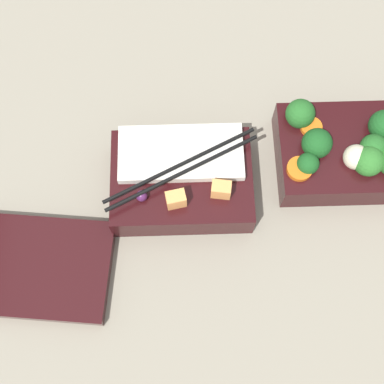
% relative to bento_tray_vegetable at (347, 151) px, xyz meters
% --- Properties ---
extents(ground_plane, '(3.00, 3.00, 0.00)m').
position_rel_bento_tray_vegetable_xyz_m(ground_plane, '(0.12, 0.03, -0.03)').
color(ground_plane, gray).
extents(bento_tray_vegetable, '(0.19, 0.13, 0.08)m').
position_rel_bento_tray_vegetable_xyz_m(bento_tray_vegetable, '(0.00, 0.00, 0.00)').
color(bento_tray_vegetable, black).
rests_on(bento_tray_vegetable, ground_plane).
extents(bento_tray_rice, '(0.20, 0.13, 0.07)m').
position_rel_bento_tray_vegetable_xyz_m(bento_tray_rice, '(0.22, 0.03, -0.01)').
color(bento_tray_rice, black).
rests_on(bento_tray_rice, ground_plane).
extents(bento_lid, '(0.19, 0.15, 0.02)m').
position_rel_bento_tray_vegetable_xyz_m(bento_lid, '(0.41, 0.14, -0.02)').
color(bento_lid, black).
rests_on(bento_lid, ground_plane).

